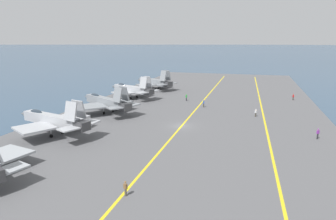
{
  "coord_description": "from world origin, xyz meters",
  "views": [
    {
      "loc": [
        -52.84,
        -12.41,
        16.28
      ],
      "look_at": [
        1.77,
        3.17,
        2.9
      ],
      "focal_mm": 32.0,
      "sensor_mm": 36.0,
      "label": 1
    }
  ],
  "objects_px": {
    "crew_purple_vest": "(318,133)",
    "parked_jet_fifth": "(154,82)",
    "crew_brown_vest": "(125,188)",
    "parked_jet_fourth": "(132,89)",
    "parked_jet_second": "(53,120)",
    "crew_blue_vest": "(204,103)",
    "crew_white_vest": "(256,112)",
    "crew_green_vest": "(186,97)",
    "crew_red_vest": "(293,97)",
    "parked_jet_third": "(106,101)"
  },
  "relations": [
    {
      "from": "parked_jet_third",
      "to": "crew_purple_vest",
      "type": "distance_m",
      "value": 42.37
    },
    {
      "from": "parked_jet_second",
      "to": "crew_red_vest",
      "type": "bearing_deg",
      "value": -44.4
    },
    {
      "from": "parked_jet_second",
      "to": "crew_blue_vest",
      "type": "bearing_deg",
      "value": -36.67
    },
    {
      "from": "parked_jet_fifth",
      "to": "crew_green_vest",
      "type": "bearing_deg",
      "value": -137.67
    },
    {
      "from": "parked_jet_third",
      "to": "crew_brown_vest",
      "type": "bearing_deg",
      "value": -149.67
    },
    {
      "from": "crew_white_vest",
      "to": "crew_blue_vest",
      "type": "height_order",
      "value": "crew_blue_vest"
    },
    {
      "from": "parked_jet_third",
      "to": "crew_purple_vest",
      "type": "relative_size",
      "value": 9.34
    },
    {
      "from": "crew_blue_vest",
      "to": "parked_jet_second",
      "type": "bearing_deg",
      "value": 143.33
    },
    {
      "from": "parked_jet_second",
      "to": "crew_brown_vest",
      "type": "relative_size",
      "value": 10.18
    },
    {
      "from": "parked_jet_third",
      "to": "crew_blue_vest",
      "type": "xyz_separation_m",
      "value": [
        11.43,
        -19.97,
        -1.53
      ]
    },
    {
      "from": "parked_jet_third",
      "to": "crew_red_vest",
      "type": "height_order",
      "value": "parked_jet_third"
    },
    {
      "from": "parked_jet_fourth",
      "to": "crew_white_vest",
      "type": "height_order",
      "value": "parked_jet_fourth"
    },
    {
      "from": "parked_jet_third",
      "to": "crew_green_vest",
      "type": "height_order",
      "value": "parked_jet_third"
    },
    {
      "from": "crew_purple_vest",
      "to": "crew_blue_vest",
      "type": "distance_m",
      "value": 28.51
    },
    {
      "from": "crew_green_vest",
      "to": "crew_brown_vest",
      "type": "xyz_separation_m",
      "value": [
        -50.39,
        -4.71,
        -0.1
      ]
    },
    {
      "from": "parked_jet_fifth",
      "to": "crew_purple_vest",
      "type": "distance_m",
      "value": 58.46
    },
    {
      "from": "parked_jet_second",
      "to": "crew_white_vest",
      "type": "relative_size",
      "value": 10.19
    },
    {
      "from": "parked_jet_fourth",
      "to": "crew_blue_vest",
      "type": "xyz_separation_m",
      "value": [
        -5.91,
        -21.03,
        -1.53
      ]
    },
    {
      "from": "crew_red_vest",
      "to": "crew_purple_vest",
      "type": "bearing_deg",
      "value": -179.95
    },
    {
      "from": "parked_jet_third",
      "to": "parked_jet_fourth",
      "type": "bearing_deg",
      "value": 3.5
    },
    {
      "from": "parked_jet_third",
      "to": "crew_red_vest",
      "type": "distance_m",
      "value": 49.67
    },
    {
      "from": "parked_jet_second",
      "to": "crew_blue_vest",
      "type": "xyz_separation_m",
      "value": [
        28.36,
        -21.12,
        -1.66
      ]
    },
    {
      "from": "crew_white_vest",
      "to": "crew_brown_vest",
      "type": "height_order",
      "value": "crew_brown_vest"
    },
    {
      "from": "crew_white_vest",
      "to": "crew_brown_vest",
      "type": "xyz_separation_m",
      "value": [
        -37.98,
        13.02,
        0.0
      ]
    },
    {
      "from": "crew_purple_vest",
      "to": "crew_brown_vest",
      "type": "xyz_separation_m",
      "value": [
        -25.55,
        22.76,
        -0.07
      ]
    },
    {
      "from": "crew_green_vest",
      "to": "crew_brown_vest",
      "type": "distance_m",
      "value": 50.61
    },
    {
      "from": "parked_jet_second",
      "to": "crew_blue_vest",
      "type": "height_order",
      "value": "parked_jet_second"
    },
    {
      "from": "crew_blue_vest",
      "to": "crew_red_vest",
      "type": "distance_m",
      "value": 26.69
    },
    {
      "from": "parked_jet_fifth",
      "to": "crew_brown_vest",
      "type": "relative_size",
      "value": 9.43
    },
    {
      "from": "parked_jet_fourth",
      "to": "crew_green_vest",
      "type": "relative_size",
      "value": 8.61
    },
    {
      "from": "crew_green_vest",
      "to": "crew_blue_vest",
      "type": "bearing_deg",
      "value": -138.72
    },
    {
      "from": "crew_green_vest",
      "to": "crew_white_vest",
      "type": "distance_m",
      "value": 21.64
    },
    {
      "from": "parked_jet_third",
      "to": "crew_blue_vest",
      "type": "bearing_deg",
      "value": -60.21
    },
    {
      "from": "crew_green_vest",
      "to": "crew_white_vest",
      "type": "relative_size",
      "value": 1.1
    },
    {
      "from": "crew_blue_vest",
      "to": "crew_green_vest",
      "type": "bearing_deg",
      "value": 41.28
    },
    {
      "from": "parked_jet_second",
      "to": "parked_jet_third",
      "type": "bearing_deg",
      "value": -3.88
    },
    {
      "from": "crew_brown_vest",
      "to": "parked_jet_fourth",
      "type": "bearing_deg",
      "value": 21.94
    },
    {
      "from": "parked_jet_second",
      "to": "crew_green_vest",
      "type": "bearing_deg",
      "value": -23.92
    },
    {
      "from": "parked_jet_fifth",
      "to": "crew_white_vest",
      "type": "relative_size",
      "value": 9.44
    },
    {
      "from": "parked_jet_fourth",
      "to": "parked_jet_fifth",
      "type": "relative_size",
      "value": 1.01
    },
    {
      "from": "crew_purple_vest",
      "to": "parked_jet_fifth",
      "type": "bearing_deg",
      "value": 45.85
    },
    {
      "from": "parked_jet_fifth",
      "to": "crew_purple_vest",
      "type": "bearing_deg",
      "value": -134.15
    },
    {
      "from": "crew_white_vest",
      "to": "crew_red_vest",
      "type": "bearing_deg",
      "value": -24.44
    },
    {
      "from": "parked_jet_fifth",
      "to": "crew_blue_vest",
      "type": "bearing_deg",
      "value": -137.97
    },
    {
      "from": "parked_jet_second",
      "to": "crew_white_vest",
      "type": "height_order",
      "value": "parked_jet_second"
    },
    {
      "from": "crew_brown_vest",
      "to": "crew_blue_vest",
      "type": "xyz_separation_m",
      "value": [
        43.93,
        -0.96,
        0.11
      ]
    },
    {
      "from": "parked_jet_fifth",
      "to": "parked_jet_second",
      "type": "bearing_deg",
      "value": 178.88
    },
    {
      "from": "parked_jet_second",
      "to": "crew_blue_vest",
      "type": "distance_m",
      "value": 35.4
    },
    {
      "from": "crew_green_vest",
      "to": "crew_blue_vest",
      "type": "height_order",
      "value": "crew_blue_vest"
    },
    {
      "from": "crew_red_vest",
      "to": "parked_jet_fourth",
      "type": "bearing_deg",
      "value": 102.54
    }
  ]
}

